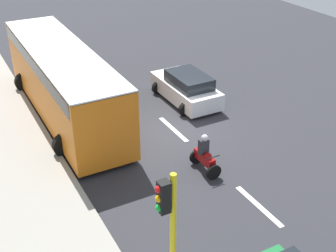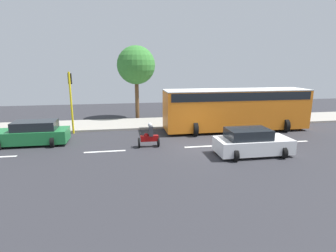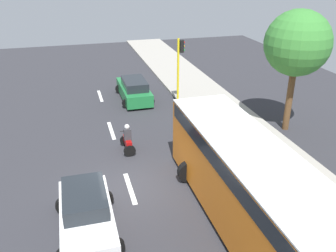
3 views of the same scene
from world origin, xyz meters
name	(u,v)px [view 3 (image 3 of 3)]	position (x,y,z in m)	size (l,w,h in m)	color
ground_plane	(130,189)	(0.00, 0.00, -0.05)	(40.00, 60.00, 0.10)	#2D2D33
sidewalk	(276,164)	(7.00, 0.00, 0.07)	(4.00, 60.00, 0.15)	#9E998E
lane_stripe_mid	(130,188)	(0.00, 0.00, 0.01)	(0.20, 2.40, 0.01)	white
lane_stripe_south	(111,131)	(0.00, 6.00, 0.01)	(0.20, 2.40, 0.01)	white
lane_stripe_far_south	(100,96)	(0.00, 12.00, 0.01)	(0.20, 2.40, 0.01)	white
car_green	(134,90)	(2.23, 10.65, 0.71)	(2.17, 4.59, 1.52)	#1E7238
car_white	(86,214)	(-1.94, -2.21, 0.71)	(2.23, 4.18, 1.52)	white
city_bus	(253,186)	(3.69, -3.68, 1.85)	(3.20, 11.00, 3.16)	orange
motorcycle	(127,140)	(0.50, 3.33, 0.64)	(0.60, 1.30, 1.53)	black
traffic_light_corner	(180,63)	(4.85, 8.55, 2.93)	(0.49, 0.24, 4.50)	yellow
street_tree_south	(297,44)	(9.71, 3.54, 4.91)	(3.49, 3.49, 6.69)	brown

